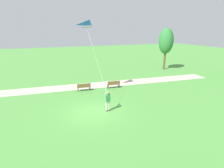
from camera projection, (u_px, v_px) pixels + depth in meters
name	position (u px, v px, depth m)	size (l,w,h in m)	color
ground_plane	(94.00, 112.00, 14.93)	(120.00, 120.00, 0.00)	#4C8E3D
walkway_path	(94.00, 85.00, 21.92)	(2.40, 32.00, 0.02)	#B7AD99
person_kite_flyer	(108.00, 99.00, 14.78)	(0.62, 0.52, 1.83)	#232328
flying_kite	(89.00, 25.00, 17.06)	(5.01, 1.80, 5.62)	blue
park_bench_near_walkway	(84.00, 87.00, 19.83)	(0.56, 1.53, 0.88)	brown
park_bench_far_walkway	(114.00, 84.00, 20.79)	(0.56, 1.53, 0.88)	brown
tree_lakeside_far	(166.00, 41.00, 29.34)	(2.51, 2.30, 6.91)	brown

